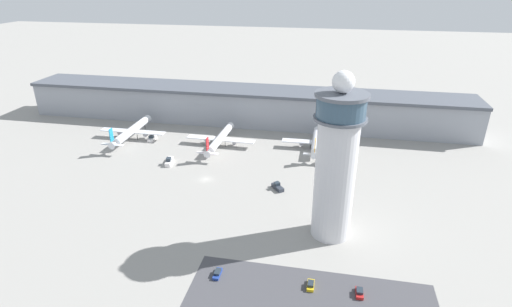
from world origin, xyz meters
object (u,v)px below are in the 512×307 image
control_tower (336,163)px  service_truck_baggage (324,163)px  service_truck_fuel (152,138)px  airplane_gate_bravo (220,139)px  service_truck_water (169,161)px  car_silver_sedan (218,273)px  airplane_gate_charlie (316,142)px  car_blue_compact (359,293)px  car_red_hatchback (311,285)px  airplane_gate_alpha (132,131)px  service_truck_catering (278,187)px

control_tower → service_truck_baggage: 55.34m
service_truck_fuel → airplane_gate_bravo: bearing=-1.6°
service_truck_water → car_silver_sedan: bearing=-57.8°
airplane_gate_charlie → car_silver_sedan: airplane_gate_charlie is taller
service_truck_baggage → car_blue_compact: size_ratio=1.96×
airplane_gate_bravo → car_red_hatchback: airplane_gate_bravo is taller
control_tower → airplane_gate_alpha: size_ratio=1.35×
airplane_gate_alpha → car_red_hatchback: bearing=-42.5°
service_truck_baggage → car_blue_compact: service_truck_baggage is taller
control_tower → service_truck_fuel: size_ratio=6.71×
control_tower → airplane_gate_alpha: (-99.56, 61.73, -20.68)m
service_truck_fuel → car_red_hatchback: 122.55m
car_blue_compact → car_silver_sedan: bearing=-180.0°
airplane_gate_alpha → car_red_hatchback: airplane_gate_alpha is taller
control_tower → service_truck_catering: bearing=129.2°
car_silver_sedan → car_red_hatchback: (25.61, 0.38, 0.04)m
service_truck_catering → airplane_gate_alpha: bearing=155.2°
airplane_gate_charlie → car_silver_sedan: 94.86m
service_truck_catering → car_blue_compact: service_truck_catering is taller
car_blue_compact → car_red_hatchback: car_blue_compact is taller
airplane_gate_charlie → service_truck_water: bearing=-155.9°
airplane_gate_alpha → car_silver_sedan: (69.58, -87.59, -3.91)m
service_truck_catering → airplane_gate_bravo: bearing=132.4°
service_truck_baggage → service_truck_catering: bearing=-124.5°
control_tower → car_red_hatchback: bearing=-99.7°
airplane_gate_bravo → service_truck_baggage: (49.97, -12.03, -2.79)m
airplane_gate_charlie → car_red_hatchback: airplane_gate_charlie is taller
service_truck_catering → car_silver_sedan: service_truck_catering is taller
airplane_gate_bravo → service_truck_fuel: bearing=178.4°
airplane_gate_alpha → car_silver_sedan: size_ratio=8.52×
car_red_hatchback → car_blue_compact: bearing=-1.7°
control_tower → car_blue_compact: control_tower is taller
service_truck_fuel → control_tower: bearing=-35.0°
airplane_gate_bravo → service_truck_water: size_ratio=4.42×
airplane_gate_charlie → service_truck_catering: airplane_gate_charlie is taller
service_truck_baggage → car_silver_sedan: 79.92m
car_blue_compact → service_truck_water: bearing=140.7°
airplane_gate_bravo → car_blue_compact: 107.38m
control_tower → airplane_gate_bravo: 84.60m
car_red_hatchback → service_truck_water: bearing=135.9°
airplane_gate_alpha → service_truck_fuel: 10.72m
control_tower → service_truck_fuel: bearing=145.0°
service_truck_water → car_silver_sedan: (40.56, -64.52, -0.51)m
airplane_gate_charlie → car_blue_compact: (16.66, -92.31, -3.25)m
service_truck_fuel → service_truck_baggage: 86.63m
service_truck_catering → service_truck_fuel: bearing=151.5°
airplane_gate_bravo → car_blue_compact: (62.10, -87.55, -3.21)m
control_tower → service_truck_water: size_ratio=6.15×
airplane_gate_charlie → service_truck_catering: (-12.22, -41.20, -2.94)m
car_silver_sedan → car_red_hatchback: 25.61m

